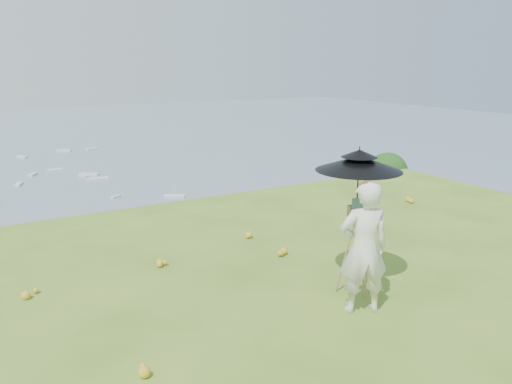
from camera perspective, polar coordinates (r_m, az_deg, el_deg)
ground at (r=7.73m, az=18.36°, el=-12.15°), size 14.00×14.00×0.00m
shoreline_tier at (r=88.85m, az=-23.96°, el=-13.13°), size 170.00×28.00×8.00m
slope_trees at (r=43.86m, az=-20.59°, el=-11.23°), size 110.00×50.00×6.00m
harbor_town at (r=86.16m, az=-24.40°, el=-9.28°), size 110.00×22.00×5.00m
wildflowers at (r=7.85m, az=17.02°, el=-11.12°), size 10.00×10.50×0.12m
painter at (r=6.96m, az=12.22°, el=-6.30°), size 0.80×0.68×1.88m
field_easel at (r=7.59m, az=11.29°, el=-6.00°), size 0.68×0.68×1.50m
sun_umbrella at (r=7.33m, az=11.58°, el=1.28°), size 1.57×1.57×1.00m
painter_cap at (r=6.70m, az=12.62°, el=0.79°), size 0.28×0.31×0.10m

